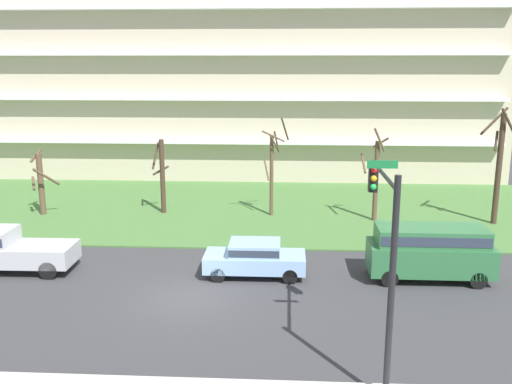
# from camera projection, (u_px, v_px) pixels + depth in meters

# --- Properties ---
(ground) EXTENTS (160.00, 160.00, 0.00)m
(ground) POSITION_uv_depth(u_px,v_px,m) (190.00, 298.00, 22.33)
(ground) COLOR #38383A
(grass_lawn_strip) EXTENTS (80.00, 16.00, 0.08)m
(grass_lawn_strip) POSITION_uv_depth(u_px,v_px,m) (227.00, 208.00, 35.94)
(grass_lawn_strip) COLOR #477238
(grass_lawn_strip) RESTS_ON ground
(apartment_building) EXTENTS (41.38, 13.52, 19.60)m
(apartment_building) POSITION_uv_depth(u_px,v_px,m) (243.00, 55.00, 47.63)
(apartment_building) COLOR beige
(apartment_building) RESTS_ON ground
(tree_far_left) EXTENTS (1.83, 1.77, 4.10)m
(tree_far_left) POSITION_uv_depth(u_px,v_px,m) (41.00, 183.00, 33.88)
(tree_far_left) COLOR brown
(tree_far_left) RESTS_ON ground
(tree_left) EXTENTS (1.01, 1.10, 4.65)m
(tree_left) POSITION_uv_depth(u_px,v_px,m) (162.00, 174.00, 34.26)
(tree_left) COLOR #423023
(tree_left) RESTS_ON ground
(tree_center) EXTENTS (1.60, 1.64, 6.14)m
(tree_center) POSITION_uv_depth(u_px,v_px,m) (273.00, 168.00, 33.48)
(tree_center) COLOR brown
(tree_center) RESTS_ON ground
(tree_right) EXTENTS (1.54, 1.61, 5.57)m
(tree_right) POSITION_uv_depth(u_px,v_px,m) (375.00, 177.00, 32.50)
(tree_right) COLOR brown
(tree_right) RESTS_ON ground
(tree_far_right) EXTENTS (1.67, 1.63, 6.76)m
(tree_far_right) POSITION_uv_depth(u_px,v_px,m) (499.00, 164.00, 31.65)
(tree_far_right) COLOR #423023
(tree_far_right) RESTS_ON ground
(van_green_near_left) EXTENTS (5.21, 2.02, 2.36)m
(van_green_near_left) POSITION_uv_depth(u_px,v_px,m) (430.00, 249.00, 23.90)
(van_green_near_left) COLOR #2D6B3D
(van_green_near_left) RESTS_ON ground
(pickup_silver_center_left) EXTENTS (5.43, 2.07, 1.95)m
(pickup_silver_center_left) POSITION_uv_depth(u_px,v_px,m) (8.00, 249.00, 24.99)
(pickup_silver_center_left) COLOR #B7BABF
(pickup_silver_center_left) RESTS_ON ground
(sedan_blue_center_right) EXTENTS (4.40, 1.80, 1.57)m
(sedan_blue_center_right) POSITION_uv_depth(u_px,v_px,m) (255.00, 257.00, 24.43)
(sedan_blue_center_right) COLOR #8CB2E0
(sedan_blue_center_right) RESTS_ON ground
(traffic_signal_mast) EXTENTS (0.90, 4.39, 6.39)m
(traffic_signal_mast) POSITION_uv_depth(u_px,v_px,m) (385.00, 237.00, 15.96)
(traffic_signal_mast) COLOR black
(traffic_signal_mast) RESTS_ON ground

